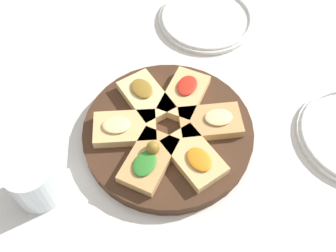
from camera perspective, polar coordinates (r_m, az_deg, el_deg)
name	(u,v)px	position (r m, az deg, el deg)	size (l,w,h in m)	color
ground_plane	(168,136)	(0.76, 0.00, -1.45)	(3.00, 3.00, 0.00)	silver
serving_board	(168,132)	(0.75, 0.00, -0.94)	(0.32, 0.32, 0.03)	#422819
focaccia_slice_0	(149,160)	(0.69, -2.80, -4.89)	(0.09, 0.13, 0.04)	tan
focaccia_slice_1	(194,157)	(0.70, 3.83, -4.52)	(0.13, 0.10, 0.03)	#DBB775
focaccia_slice_2	(211,122)	(0.74, 6.25, 0.65)	(0.13, 0.13, 0.03)	tan
focaccia_slice_3	(184,94)	(0.77, 2.39, 4.65)	(0.10, 0.13, 0.03)	#DBB775
focaccia_slice_4	(146,97)	(0.77, -3.27, 4.28)	(0.13, 0.10, 0.03)	#E5C689
focaccia_slice_5	(124,128)	(0.73, -6.35, -0.29)	(0.13, 0.13, 0.03)	#DBB775
plate_left	(206,18)	(0.97, 5.61, 15.27)	(0.23, 0.23, 0.02)	white
water_glass	(34,181)	(0.70, -18.93, -7.61)	(0.08, 0.08, 0.09)	silver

